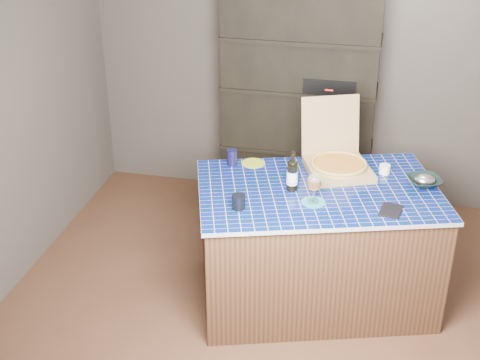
% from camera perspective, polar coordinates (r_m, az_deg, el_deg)
% --- Properties ---
extents(room, '(3.50, 3.50, 3.50)m').
position_cam_1_polar(room, '(3.90, 2.14, 3.55)').
color(room, '#543524').
rests_on(room, ground).
extents(shelving_unit, '(1.20, 0.41, 1.80)m').
position_cam_1_polar(shelving_unit, '(5.43, 5.10, 6.50)').
color(shelving_unit, black).
rests_on(shelving_unit, floor).
extents(kitchen_island, '(1.73, 1.36, 0.83)m').
position_cam_1_polar(kitchen_island, '(4.46, 6.46, -5.48)').
color(kitchen_island, '#4C341D').
rests_on(kitchen_island, floor).
extents(pizza_box, '(0.55, 0.60, 0.44)m').
position_cam_1_polar(pizza_box, '(4.47, 8.34, 1.50)').
color(pizza_box, '#9F7652').
rests_on(pizza_box, kitchen_island).
extents(mead_bottle, '(0.07, 0.07, 0.27)m').
position_cam_1_polar(mead_bottle, '(4.18, 4.48, 0.45)').
color(mead_bottle, black).
rests_on(mead_bottle, kitchen_island).
extents(teal_trivet, '(0.15, 0.15, 0.01)m').
position_cam_1_polar(teal_trivet, '(4.09, 6.26, -1.90)').
color(teal_trivet, teal).
rests_on(teal_trivet, kitchen_island).
extents(wine_glass, '(0.09, 0.09, 0.19)m').
position_cam_1_polar(wine_glass, '(4.03, 6.36, -0.23)').
color(wine_glass, white).
rests_on(wine_glass, teal_trivet).
extents(tumbler, '(0.08, 0.08, 0.09)m').
position_cam_1_polar(tumbler, '(3.98, -0.12, -1.87)').
color(tumbler, black).
rests_on(tumbler, kitchen_island).
extents(dvd_case, '(0.15, 0.19, 0.01)m').
position_cam_1_polar(dvd_case, '(4.07, 12.74, -2.56)').
color(dvd_case, black).
rests_on(dvd_case, kitchen_island).
extents(bowl, '(0.27, 0.27, 0.05)m').
position_cam_1_polar(bowl, '(4.42, 15.46, -0.12)').
color(bowl, black).
rests_on(bowl, kitchen_island).
extents(foil_contents, '(0.13, 0.11, 0.06)m').
position_cam_1_polar(foil_contents, '(4.41, 15.48, 0.04)').
color(foil_contents, '#BAB9C6').
rests_on(foil_contents, bowl).
extents(white_jar, '(0.07, 0.07, 0.06)m').
position_cam_1_polar(white_jar, '(4.51, 12.25, 0.91)').
color(white_jar, white).
rests_on(white_jar, kitchen_island).
extents(navy_cup, '(0.07, 0.07, 0.11)m').
position_cam_1_polar(navy_cup, '(4.52, -0.68, 1.94)').
color(navy_cup, black).
rests_on(navy_cup, kitchen_island).
extents(green_trivet, '(0.16, 0.16, 0.01)m').
position_cam_1_polar(green_trivet, '(4.55, 1.14, 1.45)').
color(green_trivet, '#96A323').
rests_on(green_trivet, kitchen_island).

